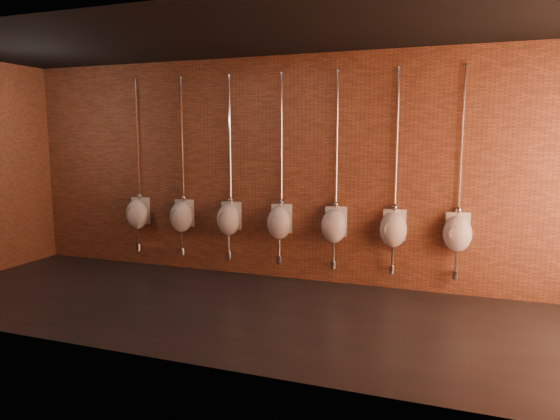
{
  "coord_description": "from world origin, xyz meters",
  "views": [
    {
      "loc": [
        2.4,
        -5.29,
        2.05
      ],
      "look_at": [
        0.19,
        0.9,
        1.1
      ],
      "focal_mm": 32.0,
      "sensor_mm": 36.0,
      "label": 1
    }
  ],
  "objects_px": {
    "urinal_1": "(182,216)",
    "urinal_6": "(457,232)",
    "urinal_0": "(138,213)",
    "urinal_2": "(229,218)",
    "urinal_3": "(279,221)",
    "urinal_5": "(393,228)",
    "urinal_4": "(334,225)"
  },
  "relations": [
    {
      "from": "urinal_1",
      "to": "urinal_3",
      "type": "height_order",
      "value": "same"
    },
    {
      "from": "urinal_4",
      "to": "urinal_0",
      "type": "bearing_deg",
      "value": 180.0
    },
    {
      "from": "urinal_2",
      "to": "urinal_4",
      "type": "xyz_separation_m",
      "value": [
        1.61,
        0.0,
        0.0
      ]
    },
    {
      "from": "urinal_0",
      "to": "urinal_6",
      "type": "bearing_deg",
      "value": 0.0
    },
    {
      "from": "urinal_0",
      "to": "urinal_4",
      "type": "bearing_deg",
      "value": 0.0
    },
    {
      "from": "urinal_1",
      "to": "urinal_2",
      "type": "height_order",
      "value": "same"
    },
    {
      "from": "urinal_3",
      "to": "urinal_5",
      "type": "height_order",
      "value": "same"
    },
    {
      "from": "urinal_3",
      "to": "urinal_6",
      "type": "xyz_separation_m",
      "value": [
        2.42,
        0.0,
        0.0
      ]
    },
    {
      "from": "urinal_3",
      "to": "urinal_5",
      "type": "xyz_separation_m",
      "value": [
        1.61,
        0.0,
        0.0
      ]
    },
    {
      "from": "urinal_0",
      "to": "urinal_3",
      "type": "bearing_deg",
      "value": 0.0
    },
    {
      "from": "urinal_2",
      "to": "urinal_0",
      "type": "bearing_deg",
      "value": 180.0
    },
    {
      "from": "urinal_2",
      "to": "urinal_6",
      "type": "xyz_separation_m",
      "value": [
        3.22,
        0.0,
        0.0
      ]
    },
    {
      "from": "urinal_4",
      "to": "urinal_5",
      "type": "height_order",
      "value": "same"
    },
    {
      "from": "urinal_1",
      "to": "urinal_4",
      "type": "height_order",
      "value": "same"
    },
    {
      "from": "urinal_4",
      "to": "urinal_1",
      "type": "bearing_deg",
      "value": 180.0
    },
    {
      "from": "urinal_0",
      "to": "urinal_1",
      "type": "xyz_separation_m",
      "value": [
        0.81,
        0.0,
        0.0
      ]
    },
    {
      "from": "urinal_3",
      "to": "urinal_4",
      "type": "height_order",
      "value": "same"
    },
    {
      "from": "urinal_2",
      "to": "urinal_3",
      "type": "bearing_deg",
      "value": 0.0
    },
    {
      "from": "urinal_0",
      "to": "urinal_3",
      "type": "relative_size",
      "value": 1.0
    },
    {
      "from": "urinal_1",
      "to": "urinal_3",
      "type": "bearing_deg",
      "value": 0.0
    },
    {
      "from": "urinal_0",
      "to": "urinal_3",
      "type": "height_order",
      "value": "same"
    },
    {
      "from": "urinal_1",
      "to": "urinal_6",
      "type": "height_order",
      "value": "same"
    },
    {
      "from": "urinal_1",
      "to": "urinal_5",
      "type": "distance_m",
      "value": 3.22
    },
    {
      "from": "urinal_5",
      "to": "urinal_0",
      "type": "bearing_deg",
      "value": 180.0
    },
    {
      "from": "urinal_3",
      "to": "urinal_4",
      "type": "xyz_separation_m",
      "value": [
        0.81,
        0.0,
        0.0
      ]
    },
    {
      "from": "urinal_5",
      "to": "urinal_6",
      "type": "relative_size",
      "value": 1.0
    },
    {
      "from": "urinal_5",
      "to": "urinal_1",
      "type": "bearing_deg",
      "value": 180.0
    },
    {
      "from": "urinal_1",
      "to": "urinal_2",
      "type": "xyz_separation_m",
      "value": [
        0.81,
        0.0,
        0.0
      ]
    },
    {
      "from": "urinal_2",
      "to": "urinal_3",
      "type": "distance_m",
      "value": 0.81
    },
    {
      "from": "urinal_0",
      "to": "urinal_1",
      "type": "bearing_deg",
      "value": 0.0
    },
    {
      "from": "urinal_3",
      "to": "urinal_6",
      "type": "height_order",
      "value": "same"
    },
    {
      "from": "urinal_5",
      "to": "urinal_2",
      "type": "bearing_deg",
      "value": 180.0
    }
  ]
}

